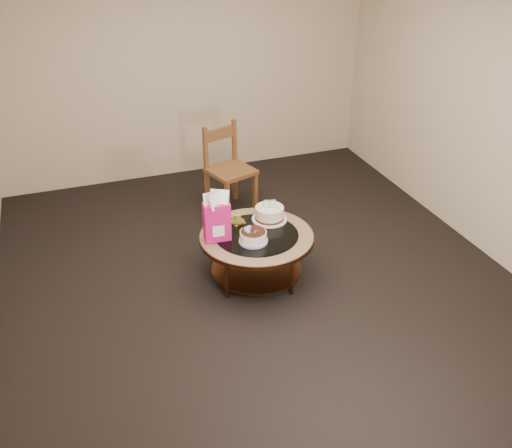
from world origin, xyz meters
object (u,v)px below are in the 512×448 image
object	(u,v)px
dining_chair	(229,169)
gift_bag	(217,217)
coffee_table	(257,242)
cream_cake	(270,214)
decorated_cake	(253,237)

from	to	relation	value
dining_chair	gift_bag	bearing A→B (deg)	-129.38
gift_bag	dining_chair	world-z (taller)	dining_chair
coffee_table	dining_chair	bearing A→B (deg)	82.91
coffee_table	dining_chair	xyz separation A→B (m)	(0.17, 1.36, 0.11)
coffee_table	dining_chair	world-z (taller)	dining_chair
cream_cake	dining_chair	size ratio (longest dim) A/B	0.34
decorated_cake	cream_cake	distance (m)	0.41
cream_cake	dining_chair	bearing A→B (deg)	105.96
decorated_cake	dining_chair	xyz separation A→B (m)	(0.24, 1.47, -0.02)
decorated_cake	dining_chair	bearing A→B (deg)	80.68
cream_cake	gift_bag	size ratio (longest dim) A/B	0.72
cream_cake	decorated_cake	bearing A→B (deg)	-116.46
gift_bag	dining_chair	size ratio (longest dim) A/B	0.47
gift_bag	coffee_table	bearing A→B (deg)	-2.45
decorated_cake	coffee_table	bearing A→B (deg)	56.63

